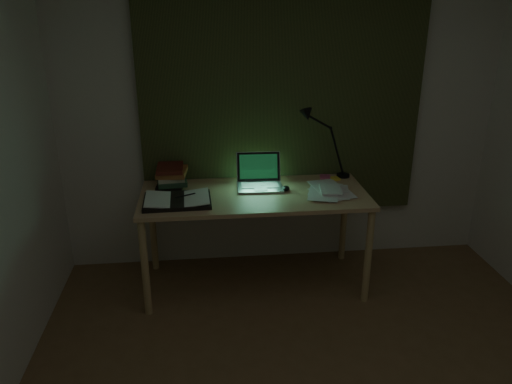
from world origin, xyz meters
TOP-DOWN VIEW (x-y plane):
  - wall_back at (0.00, 2.00)m, footprint 3.50×0.00m
  - curtain at (0.00, 1.96)m, footprint 2.20×0.06m
  - desk at (-0.26, 1.55)m, footprint 1.67×0.73m
  - laptop at (-0.21, 1.65)m, footprint 0.35×0.39m
  - open_textbook at (-0.82, 1.44)m, footprint 0.48×0.35m
  - book_stack at (-0.87, 1.77)m, footprint 0.23×0.27m
  - loose_papers at (0.25, 1.54)m, footprint 0.35×0.37m
  - mouse at (-0.02, 1.59)m, footprint 0.07×0.10m
  - sticky_yellow at (0.40, 1.79)m, footprint 0.08×0.08m
  - sticky_pink at (0.34, 1.83)m, footprint 0.10×0.10m
  - desk_lamp at (0.49, 1.85)m, footprint 0.42×0.36m

SIDE VIEW (x-z plane):
  - desk at x=-0.26m, z-range 0.00..0.76m
  - sticky_yellow at x=0.40m, z-range 0.76..0.78m
  - sticky_pink at x=0.34m, z-range 0.76..0.78m
  - loose_papers at x=0.25m, z-range 0.76..0.78m
  - mouse at x=-0.02m, z-range 0.76..0.80m
  - open_textbook at x=-0.82m, z-range 0.76..0.80m
  - book_stack at x=-0.87m, z-range 0.76..0.93m
  - laptop at x=-0.21m, z-range 0.76..1.01m
  - desk_lamp at x=0.49m, z-range 0.76..1.33m
  - wall_back at x=0.00m, z-range 0.00..2.50m
  - curtain at x=0.00m, z-range 0.45..2.45m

